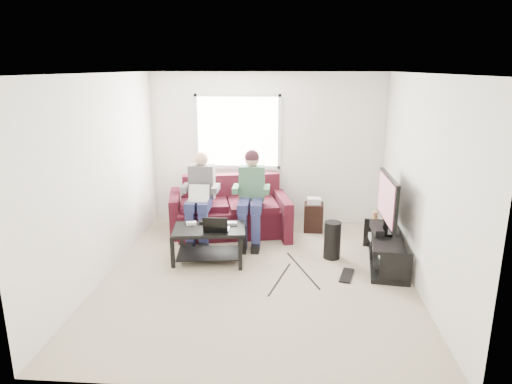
% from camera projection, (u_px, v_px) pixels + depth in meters
% --- Properties ---
extents(floor, '(4.50, 4.50, 0.00)m').
position_uv_depth(floor, '(257.00, 275.00, 6.06)').
color(floor, tan).
rests_on(floor, ground).
extents(ceiling, '(4.50, 4.50, 0.00)m').
position_uv_depth(ceiling, '(258.00, 73.00, 5.37)').
color(ceiling, white).
rests_on(ceiling, wall_back).
extents(wall_back, '(4.50, 0.00, 4.50)m').
position_uv_depth(wall_back, '(267.00, 149.00, 7.88)').
color(wall_back, silver).
rests_on(wall_back, floor).
extents(wall_front, '(4.50, 0.00, 4.50)m').
position_uv_depth(wall_front, '(237.00, 249.00, 3.56)').
color(wall_front, silver).
rests_on(wall_front, floor).
extents(wall_left, '(0.00, 4.50, 4.50)m').
position_uv_depth(wall_left, '(103.00, 177.00, 5.86)').
color(wall_left, silver).
rests_on(wall_left, floor).
extents(wall_right, '(0.00, 4.50, 4.50)m').
position_uv_depth(wall_right, '(420.00, 183.00, 5.58)').
color(wall_right, silver).
rests_on(wall_right, floor).
extents(window, '(1.48, 0.04, 1.28)m').
position_uv_depth(window, '(238.00, 132.00, 7.82)').
color(window, white).
rests_on(window, wall_back).
extents(sofa, '(2.14, 1.25, 0.92)m').
position_uv_depth(sofa, '(229.00, 213.00, 7.56)').
color(sofa, '#411017').
rests_on(sofa, floor).
extents(person_left, '(0.40, 0.71, 1.38)m').
position_uv_depth(person_left, '(200.00, 193.00, 7.13)').
color(person_left, navy).
rests_on(person_left, sofa).
extents(person_right, '(0.40, 0.71, 1.43)m').
position_uv_depth(person_right, '(251.00, 190.00, 7.08)').
color(person_right, navy).
rests_on(person_right, sofa).
extents(laptop_silver, '(0.37, 0.30, 0.24)m').
position_uv_depth(laptop_silver, '(198.00, 197.00, 6.97)').
color(laptop_silver, silver).
rests_on(laptop_silver, person_left).
extents(coffee_table, '(1.06, 0.73, 0.50)m').
position_uv_depth(coffee_table, '(209.00, 237.00, 6.41)').
color(coffee_table, black).
rests_on(coffee_table, floor).
extents(laptop_black, '(0.34, 0.24, 0.24)m').
position_uv_depth(laptop_black, '(217.00, 222.00, 6.26)').
color(laptop_black, black).
rests_on(laptop_black, coffee_table).
extents(controller_a, '(0.16, 0.12, 0.04)m').
position_uv_depth(controller_a, '(191.00, 223.00, 6.51)').
color(controller_a, silver).
rests_on(controller_a, coffee_table).
extents(controller_b, '(0.15, 0.11, 0.04)m').
position_uv_depth(controller_b, '(204.00, 222.00, 6.55)').
color(controller_b, black).
rests_on(controller_b, coffee_table).
extents(controller_c, '(0.15, 0.10, 0.04)m').
position_uv_depth(controller_c, '(232.00, 224.00, 6.50)').
color(controller_c, gray).
rests_on(controller_c, coffee_table).
extents(tv_stand, '(0.58, 1.38, 0.44)m').
position_uv_depth(tv_stand, '(385.00, 251.00, 6.34)').
color(tv_stand, black).
rests_on(tv_stand, floor).
extents(tv, '(0.12, 1.10, 0.81)m').
position_uv_depth(tv, '(387.00, 201.00, 6.25)').
color(tv, black).
rests_on(tv, tv_stand).
extents(soundbar, '(0.12, 0.50, 0.10)m').
position_uv_depth(soundbar, '(377.00, 229.00, 6.37)').
color(soundbar, black).
rests_on(soundbar, tv_stand).
extents(drink_cup, '(0.08, 0.08, 0.12)m').
position_uv_depth(drink_cup, '(375.00, 216.00, 6.87)').
color(drink_cup, '#B2744C').
rests_on(drink_cup, tv_stand).
extents(console_white, '(0.30, 0.22, 0.06)m').
position_uv_depth(console_white, '(392.00, 258.00, 5.94)').
color(console_white, silver).
rests_on(console_white, tv_stand).
extents(console_grey, '(0.34, 0.26, 0.08)m').
position_uv_depth(console_grey, '(382.00, 238.00, 6.61)').
color(console_grey, gray).
rests_on(console_grey, tv_stand).
extents(console_black, '(0.38, 0.30, 0.07)m').
position_uv_depth(console_black, '(386.00, 248.00, 6.27)').
color(console_black, black).
rests_on(console_black, tv_stand).
extents(subwoofer, '(0.24, 0.24, 0.55)m').
position_uv_depth(subwoofer, '(332.00, 240.00, 6.54)').
color(subwoofer, black).
rests_on(subwoofer, floor).
extents(keyboard_floor, '(0.25, 0.46, 0.02)m').
position_uv_depth(keyboard_floor, '(347.00, 275.00, 6.02)').
color(keyboard_floor, black).
rests_on(keyboard_floor, floor).
extents(end_table, '(0.32, 0.32, 0.57)m').
position_uv_depth(end_table, '(314.00, 216.00, 7.65)').
color(end_table, black).
rests_on(end_table, floor).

